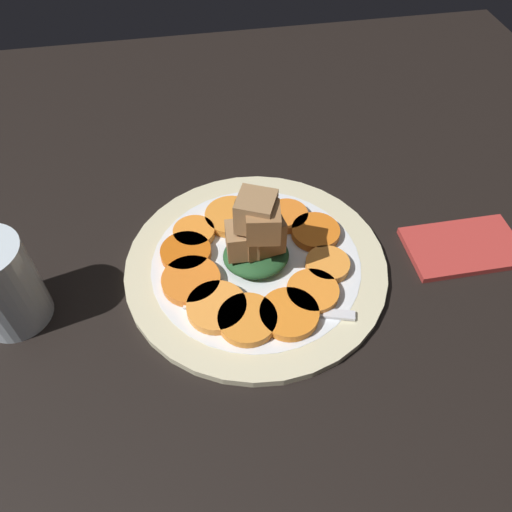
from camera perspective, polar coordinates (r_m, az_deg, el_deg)
table_slab at (r=60.00cm, az=0.00°, el=-1.92°), size 120.00×120.00×2.00cm
plate at (r=58.82cm, az=0.00°, el=-1.00°), size 30.64×30.64×1.05cm
carrot_slice_0 at (r=53.46cm, az=3.82°, el=-6.61°), size 6.38×6.38×1.05cm
carrot_slice_1 at (r=55.36cm, az=6.49°, el=-4.09°), size 5.80×5.80×1.05cm
carrot_slice_2 at (r=57.98cm, az=8.17°, el=-0.98°), size 5.09×5.09×1.05cm
carrot_slice_3 at (r=61.23cm, az=6.82°, el=2.74°), size 5.89×5.89×1.05cm
carrot_slice_4 at (r=62.84cm, az=3.56°, el=4.60°), size 5.29×5.29×1.05cm
carrot_slice_5 at (r=63.80cm, az=-0.18°, el=5.56°), size 5.19×5.19×1.05cm
carrot_slice_6 at (r=62.73cm, az=-2.88°, el=4.54°), size 6.53×6.53×1.05cm
carrot_slice_7 at (r=61.20cm, az=-7.10°, el=2.68°), size 5.06×5.06×1.05cm
carrot_slice_8 at (r=59.17cm, az=-8.02°, el=0.41°), size 5.96×5.96×1.05cm
carrot_slice_9 at (r=56.41cm, az=-7.42°, el=-2.81°), size 6.64×6.64×1.05cm
carrot_slice_10 at (r=54.01cm, az=-4.52°, el=-5.83°), size 6.51×6.51×1.05cm
carrot_slice_11 at (r=52.96cm, az=-0.98°, el=-7.27°), size 6.33×6.33×1.05cm
center_pile at (r=55.13cm, az=0.05°, el=2.20°), size 7.66×6.90×10.07cm
fork at (r=54.22cm, az=0.99°, el=-5.88°), size 18.18×7.01×0.40cm
water_glass at (r=57.25cm, az=-27.17°, el=-2.98°), size 7.48×7.48×10.62cm
napkin at (r=65.85cm, az=22.60°, el=0.96°), size 13.80×8.28×0.80cm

